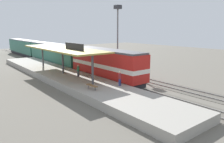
{
  "coord_description": "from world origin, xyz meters",
  "views": [
    {
      "loc": [
        -18.53,
        -29.45,
        7.49
      ],
      "look_at": [
        -1.38,
        -7.65,
        2.0
      ],
      "focal_mm": 34.88,
      "sensor_mm": 36.0,
      "label": 1
    }
  ],
  "objects_px": {
    "platform_bench": "(92,86)",
    "light_mast": "(118,24)",
    "person_walking": "(78,70)",
    "passenger_carriage_rear": "(24,47)",
    "person_waiting": "(120,78)",
    "passenger_carriage_front": "(54,54)",
    "freight_car": "(92,57)",
    "locomotive": "(106,64)"
  },
  "relations": [
    {
      "from": "passenger_carriage_front",
      "to": "platform_bench",
      "type": "bearing_deg",
      "value": -104.33
    },
    {
      "from": "locomotive",
      "to": "light_mast",
      "type": "xyz_separation_m",
      "value": [
        7.8,
        6.75,
        5.99
      ]
    },
    {
      "from": "person_waiting",
      "to": "passenger_carriage_front",
      "type": "bearing_deg",
      "value": 84.0
    },
    {
      "from": "platform_bench",
      "to": "person_walking",
      "type": "height_order",
      "value": "person_walking"
    },
    {
      "from": "locomotive",
      "to": "passenger_carriage_rear",
      "type": "bearing_deg",
      "value": 90.0
    },
    {
      "from": "freight_car",
      "to": "light_mast",
      "type": "xyz_separation_m",
      "value": [
        3.2,
        -3.9,
        6.43
      ]
    },
    {
      "from": "platform_bench",
      "to": "passenger_carriage_rear",
      "type": "relative_size",
      "value": 0.08
    },
    {
      "from": "light_mast",
      "to": "person_walking",
      "type": "height_order",
      "value": "light_mast"
    },
    {
      "from": "freight_car",
      "to": "light_mast",
      "type": "height_order",
      "value": "light_mast"
    },
    {
      "from": "freight_car",
      "to": "person_walking",
      "type": "height_order",
      "value": "freight_car"
    },
    {
      "from": "platform_bench",
      "to": "locomotive",
      "type": "relative_size",
      "value": 0.12
    },
    {
      "from": "passenger_carriage_front",
      "to": "person_walking",
      "type": "relative_size",
      "value": 11.7
    },
    {
      "from": "passenger_carriage_rear",
      "to": "light_mast",
      "type": "bearing_deg",
      "value": -76.32
    },
    {
      "from": "person_waiting",
      "to": "person_walking",
      "type": "relative_size",
      "value": 1.0
    },
    {
      "from": "passenger_carriage_rear",
      "to": "person_walking",
      "type": "distance_m",
      "value": 37.96
    },
    {
      "from": "passenger_carriage_front",
      "to": "light_mast",
      "type": "distance_m",
      "value": 14.98
    },
    {
      "from": "person_waiting",
      "to": "light_mast",
      "type": "bearing_deg",
      "value": 51.3
    },
    {
      "from": "light_mast",
      "to": "person_walking",
      "type": "xyz_separation_m",
      "value": [
        -11.79,
        -5.7,
        -6.54
      ]
    },
    {
      "from": "locomotive",
      "to": "passenger_carriage_front",
      "type": "relative_size",
      "value": 0.72
    },
    {
      "from": "locomotive",
      "to": "person_waiting",
      "type": "bearing_deg",
      "value": -112.43
    },
    {
      "from": "locomotive",
      "to": "person_waiting",
      "type": "relative_size",
      "value": 8.44
    },
    {
      "from": "platform_bench",
      "to": "light_mast",
      "type": "distance_m",
      "value": 19.76
    },
    {
      "from": "passenger_carriage_rear",
      "to": "person_waiting",
      "type": "height_order",
      "value": "passenger_carriage_rear"
    },
    {
      "from": "person_waiting",
      "to": "locomotive",
      "type": "bearing_deg",
      "value": 67.57
    },
    {
      "from": "passenger_carriage_front",
      "to": "person_walking",
      "type": "height_order",
      "value": "passenger_carriage_front"
    },
    {
      "from": "platform_bench",
      "to": "light_mast",
      "type": "height_order",
      "value": "light_mast"
    },
    {
      "from": "person_waiting",
      "to": "passenger_carriage_rear",
      "type": "bearing_deg",
      "value": 86.77
    },
    {
      "from": "passenger_carriage_rear",
      "to": "person_waiting",
      "type": "bearing_deg",
      "value": -93.23
    },
    {
      "from": "light_mast",
      "to": "passenger_carriage_rear",
      "type": "bearing_deg",
      "value": 103.68
    },
    {
      "from": "passenger_carriage_rear",
      "to": "person_walking",
      "type": "height_order",
      "value": "passenger_carriage_rear"
    },
    {
      "from": "passenger_carriage_rear",
      "to": "person_waiting",
      "type": "distance_m",
      "value": 45.02
    },
    {
      "from": "passenger_carriage_rear",
      "to": "person_waiting",
      "type": "xyz_separation_m",
      "value": [
        -2.54,
        -44.95,
        -0.46
      ]
    },
    {
      "from": "platform_bench",
      "to": "freight_car",
      "type": "xyz_separation_m",
      "value": [
        10.6,
        16.15,
        0.63
      ]
    },
    {
      "from": "freight_car",
      "to": "person_walking",
      "type": "xyz_separation_m",
      "value": [
        -8.59,
        -9.6,
        -0.12
      ]
    },
    {
      "from": "platform_bench",
      "to": "passenger_carriage_front",
      "type": "bearing_deg",
      "value": 75.67
    },
    {
      "from": "passenger_carriage_front",
      "to": "person_waiting",
      "type": "xyz_separation_m",
      "value": [
        -2.54,
        -24.15,
        -0.46
      ]
    },
    {
      "from": "passenger_carriage_rear",
      "to": "person_walking",
      "type": "bearing_deg",
      "value": -96.03
    },
    {
      "from": "light_mast",
      "to": "locomotive",
      "type": "bearing_deg",
      "value": -139.11
    },
    {
      "from": "light_mast",
      "to": "person_walking",
      "type": "distance_m",
      "value": 14.64
    },
    {
      "from": "passenger_carriage_rear",
      "to": "freight_car",
      "type": "distance_m",
      "value": 28.52
    },
    {
      "from": "passenger_carriage_front",
      "to": "passenger_carriage_rear",
      "type": "distance_m",
      "value": 20.8
    },
    {
      "from": "platform_bench",
      "to": "passenger_carriage_front",
      "type": "xyz_separation_m",
      "value": [
        6.0,
        23.5,
        0.97
      ]
    }
  ]
}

